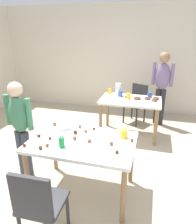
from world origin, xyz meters
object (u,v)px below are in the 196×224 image
object	(u,v)px
dining_table_far	(130,105)
pitcher_far	(118,89)
chair_far_table	(137,101)
chair_near_table	(39,203)
person_girl_near	(20,124)
mixing_bowl	(64,125)
person_adult_far	(162,82)
dining_table_near	(82,147)
soda_can	(62,142)

from	to	relation	value
dining_table_far	pitcher_far	xyz separation A→B (m)	(-0.28, 0.22, 0.23)
dining_table_far	chair_far_table	xyz separation A→B (m)	(0.07, 0.71, -0.15)
chair_near_table	pitcher_far	xyz separation A→B (m)	(0.23, 2.78, 0.38)
person_girl_near	mixing_bowl	bearing A→B (deg)	17.32
mixing_bowl	pitcher_far	world-z (taller)	pitcher_far
person_adult_far	mixing_bowl	xyz separation A→B (m)	(-1.28, -2.23, -0.16)
dining_table_near	mixing_bowl	world-z (taller)	mixing_bowl
soda_can	dining_table_near	bearing A→B (deg)	50.30
mixing_bowl	pitcher_far	xyz separation A→B (m)	(0.43, 1.72, 0.08)
person_girl_near	pitcher_far	bearing A→B (deg)	62.66
person_adult_far	mixing_bowl	size ratio (longest dim) A/B	8.06
chair_near_table	pitcher_far	size ratio (longest dim) A/B	3.58
person_girl_near	soda_can	distance (m)	0.80
chair_near_table	person_adult_far	size ratio (longest dim) A/B	0.55
chair_far_table	person_adult_far	bearing A→B (deg)	1.16
dining_table_far	soda_can	distance (m)	2.05
person_adult_far	pitcher_far	bearing A→B (deg)	-149.27
dining_table_far	pitcher_far	size ratio (longest dim) A/B	4.71
dining_table_far	mixing_bowl	distance (m)	1.67
dining_table_far	mixing_bowl	world-z (taller)	mixing_bowl
person_adult_far	dining_table_far	bearing A→B (deg)	-128.03
dining_table_far	pitcher_far	distance (m)	0.42
person_girl_near	soda_can	world-z (taller)	person_girl_near
soda_can	chair_near_table	bearing A→B (deg)	-88.42
chair_far_table	person_girl_near	xyz separation A→B (m)	(-1.33, -2.39, 0.32)
soda_can	person_adult_far	bearing A→B (deg)	68.02
dining_table_near	soda_can	size ratio (longest dim) A/B	10.27
chair_far_table	person_girl_near	bearing A→B (deg)	-119.08
chair_near_table	person_girl_near	size ratio (longest dim) A/B	0.63
person_adult_far	dining_table_near	bearing A→B (deg)	-110.26
chair_far_table	pitcher_far	distance (m)	0.71
chair_far_table	person_girl_near	size ratio (longest dim) A/B	0.63
person_adult_far	pitcher_far	size ratio (longest dim) A/B	6.51
chair_near_table	pitcher_far	bearing A→B (deg)	85.36
dining_table_near	soda_can	distance (m)	0.31
chair_far_table	pitcher_far	xyz separation A→B (m)	(-0.35, -0.49, 0.38)
person_adult_far	soda_can	world-z (taller)	person_adult_far
mixing_bowl	person_girl_near	bearing A→B (deg)	-162.68
chair_far_table	soda_can	world-z (taller)	soda_can
dining_table_near	person_girl_near	bearing A→B (deg)	173.87
dining_table_near	pitcher_far	world-z (taller)	pitcher_far
soda_can	pitcher_far	world-z (taller)	pitcher_far
dining_table_near	dining_table_far	xyz separation A→B (m)	(0.36, 1.78, -0.01)
dining_table_near	dining_table_far	world-z (taller)	same
mixing_bowl	chair_near_table	bearing A→B (deg)	-79.18
chair_far_table	pitcher_far	bearing A→B (deg)	-125.26
dining_table_far	chair_far_table	bearing A→B (deg)	84.70
chair_near_table	person_adult_far	xyz separation A→B (m)	(1.07, 3.28, 0.46)
person_girl_near	mixing_bowl	xyz separation A→B (m)	(0.55, 0.17, -0.03)
person_girl_near	person_adult_far	distance (m)	3.02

